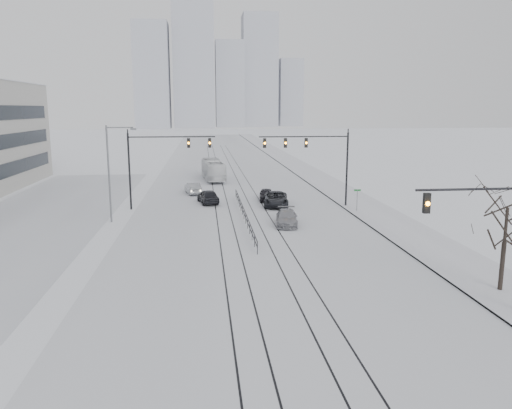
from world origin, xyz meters
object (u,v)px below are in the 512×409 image
Objects in this scene: bare_tree at (507,217)px; traffic_mast_near at (497,229)px; sedan_sb_outer at (193,188)px; sedan_nb_right at (287,218)px; sedan_sb_inner at (208,197)px; box_truck at (213,170)px; sedan_nb_far at (266,195)px; sedan_nb_front at (276,199)px.

traffic_mast_near is at bearing -128.76° from bare_tree.
sedan_sb_outer reaches higher than sedan_nb_right.
traffic_mast_near is 1.51× the size of sedan_sb_inner.
box_truck reaches higher than sedan_sb_inner.
traffic_mast_near is 1.15× the size of bare_tree.
bare_tree is 1.53× the size of sedan_nb_far.
bare_tree reaches higher than sedan_nb_front.
sedan_nb_right is at bearing 117.83° from bare_tree.
sedan_sb_inner is (-14.14, 32.50, -3.77)m from traffic_mast_near.
bare_tree is 40.69m from sedan_sb_outer.
sedan_sb_inner reaches higher than sedan_nb_right.
sedan_nb_far is at bearing 107.74° from bare_tree.
sedan_sb_outer is at bearing 124.23° from sedan_nb_right.
traffic_mast_near is at bearing -70.25° from sedan_nb_front.
traffic_mast_near is 1.76× the size of sedan_nb_far.
sedan_sb_inner reaches higher than sedan_nb_front.
bare_tree is 32.39m from sedan_nb_far.
sedan_sb_outer is 20.11m from sedan_nb_right.
sedan_nb_front is 1.18× the size of sedan_nb_right.
sedan_nb_far is (-7.39, 33.64, -3.89)m from traffic_mast_near.
box_truck is at bearing 104.39° from traffic_mast_near.
box_truck reaches higher than sedan_nb_right.
sedan_sb_inner is (-16.55, 29.50, -3.70)m from bare_tree.
bare_tree is at bearing -54.00° from sedan_nb_right.
sedan_nb_front reaches higher than sedan_nb_right.
sedan_sb_outer is at bearing 116.95° from bare_tree.
box_truck is (-6.04, 30.25, 0.81)m from sedan_nb_right.
bare_tree reaches higher than box_truck.
bare_tree is 1.41× the size of sedan_sb_outer.
box_truck reaches higher than sedan_nb_far.
bare_tree is 34.02m from sedan_sb_inner.
traffic_mast_near is 1.48× the size of sedan_nb_right.
sedan_nb_front is at bearing 124.51° from sedan_sb_outer.
bare_tree is at bearing -66.48° from sedan_nb_far.
sedan_nb_right is at bearing 108.67° from traffic_mast_near.
sedan_sb_inner reaches higher than sedan_nb_far.
traffic_mast_near is at bearing 99.09° from box_truck.
traffic_mast_near is at bearing -63.15° from sedan_nb_right.
sedan_nb_right is at bearing 110.31° from sedan_sb_inner.
traffic_mast_near is 1.26× the size of sedan_nb_front.
bare_tree is at bearing 102.57° from box_truck.
bare_tree is 1.29× the size of sedan_nb_right.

